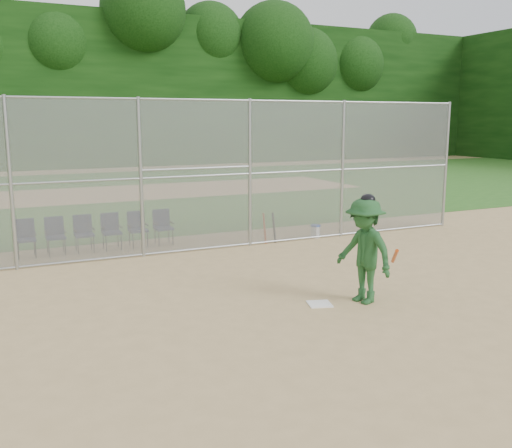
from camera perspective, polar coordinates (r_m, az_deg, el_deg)
name	(u,v)px	position (r m, az deg, el deg)	size (l,w,h in m)	color
ground	(311,301)	(11.14, 5.57, -7.69)	(100.00, 100.00, 0.00)	tan
grass_strip	(116,193)	(27.82, -13.83, 3.02)	(100.00, 100.00, 0.00)	#285C1B
dirt_patch_far	(116,193)	(27.82, -13.83, 3.02)	(24.00, 24.00, 0.00)	tan
backstop_fence	(216,172)	(15.15, -4.07, 5.16)	(16.09, 0.09, 4.00)	gray
treeline	(102,77)	(29.64, -15.12, 14.05)	(81.00, 60.00, 11.00)	black
home_plate	(320,304)	(10.97, 6.38, -7.95)	(0.43, 0.43, 0.02)	white
batter_at_plate	(364,251)	(10.97, 10.79, -2.62)	(1.14, 1.45, 2.09)	#1F4F25
water_cooler	(315,231)	(16.96, 5.97, -0.71)	(0.30, 0.30, 0.38)	white
spare_bats	(269,228)	(16.15, 1.34, -0.39)	(0.36, 0.24, 0.85)	#D84C14
chair_0	(26,239)	(15.54, -22.03, -1.37)	(0.54, 0.52, 0.96)	#101D3D
chair_1	(56,236)	(15.60, -19.40, -1.16)	(0.54, 0.52, 0.96)	#101D3D
chair_2	(84,234)	(15.68, -16.80, -0.95)	(0.54, 0.52, 0.96)	#101D3D
chair_3	(112,232)	(15.80, -14.23, -0.74)	(0.54, 0.52, 0.96)	#101D3D
chair_4	(138,229)	(15.95, -11.70, -0.54)	(0.54, 0.52, 0.96)	#101D3D
chair_5	(164,227)	(16.13, -9.22, -0.33)	(0.54, 0.52, 0.96)	#101D3D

